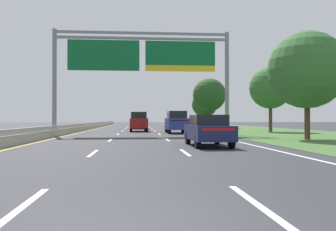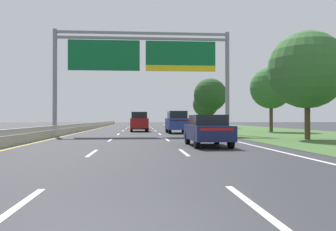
{
  "view_description": "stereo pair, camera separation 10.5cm",
  "coord_description": "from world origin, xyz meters",
  "px_view_note": "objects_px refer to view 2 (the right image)",
  "views": [
    {
      "loc": [
        -0.05,
        -4.27,
        1.37
      ],
      "look_at": [
        2.0,
        20.75,
        1.6
      ],
      "focal_mm": 38.98,
      "sensor_mm": 36.0,
      "label": 1
    },
    {
      "loc": [
        0.05,
        -4.28,
        1.37
      ],
      "look_at": [
        2.0,
        20.75,
        1.6
      ],
      "focal_mm": 38.98,
      "sensor_mm": 36.0,
      "label": 2
    }
  ],
  "objects_px": {
    "car_navy_right_lane_sedan": "(208,130)",
    "roadside_tree_far": "(210,95)",
    "roadside_tree_near": "(307,70)",
    "roadside_tree_distant": "(206,104)",
    "car_red_centre_lane_suv": "(139,121)",
    "overhead_sign_gantry": "(143,60)",
    "roadside_tree_mid": "(271,88)",
    "pickup_truck_gold": "(140,121)",
    "car_blue_right_lane_suv": "(177,122)"
  },
  "relations": [
    {
      "from": "car_blue_right_lane_suv",
      "to": "overhead_sign_gantry",
      "type": "bearing_deg",
      "value": 137.59
    },
    {
      "from": "car_navy_right_lane_sedan",
      "to": "roadside_tree_near",
      "type": "bearing_deg",
      "value": -57.29
    },
    {
      "from": "car_blue_right_lane_suv",
      "to": "roadside_tree_distant",
      "type": "relative_size",
      "value": 0.74
    },
    {
      "from": "roadside_tree_distant",
      "to": "roadside_tree_far",
      "type": "bearing_deg",
      "value": -96.99
    },
    {
      "from": "roadside_tree_near",
      "to": "overhead_sign_gantry",
      "type": "bearing_deg",
      "value": 143.43
    },
    {
      "from": "pickup_truck_gold",
      "to": "car_navy_right_lane_sedan",
      "type": "xyz_separation_m",
      "value": [
        3.4,
        -32.84,
        -0.26
      ]
    },
    {
      "from": "car_navy_right_lane_sedan",
      "to": "roadside_tree_far",
      "type": "height_order",
      "value": "roadside_tree_far"
    },
    {
      "from": "overhead_sign_gantry",
      "to": "roadside_tree_distant",
      "type": "distance_m",
      "value": 36.3
    },
    {
      "from": "pickup_truck_gold",
      "to": "roadside_tree_near",
      "type": "height_order",
      "value": "roadside_tree_near"
    },
    {
      "from": "roadside_tree_mid",
      "to": "roadside_tree_distant",
      "type": "height_order",
      "value": "roadside_tree_mid"
    },
    {
      "from": "overhead_sign_gantry",
      "to": "pickup_truck_gold",
      "type": "height_order",
      "value": "overhead_sign_gantry"
    },
    {
      "from": "overhead_sign_gantry",
      "to": "roadside_tree_near",
      "type": "relative_size",
      "value": 2.11
    },
    {
      "from": "car_navy_right_lane_sedan",
      "to": "car_blue_right_lane_suv",
      "type": "bearing_deg",
      "value": -1.26
    },
    {
      "from": "car_navy_right_lane_sedan",
      "to": "car_red_centre_lane_suv",
      "type": "xyz_separation_m",
      "value": [
        -3.48,
        21.71,
        0.28
      ]
    },
    {
      "from": "car_red_centre_lane_suv",
      "to": "roadside_tree_far",
      "type": "height_order",
      "value": "roadside_tree_far"
    },
    {
      "from": "pickup_truck_gold",
      "to": "car_navy_right_lane_sedan",
      "type": "height_order",
      "value": "pickup_truck_gold"
    },
    {
      "from": "car_red_centre_lane_suv",
      "to": "roadside_tree_mid",
      "type": "relative_size",
      "value": 0.69
    },
    {
      "from": "car_navy_right_lane_sedan",
      "to": "roadside_tree_near",
      "type": "relative_size",
      "value": 0.62
    },
    {
      "from": "pickup_truck_gold",
      "to": "car_navy_right_lane_sedan",
      "type": "bearing_deg",
      "value": -173.85
    },
    {
      "from": "overhead_sign_gantry",
      "to": "roadside_tree_near",
      "type": "distance_m",
      "value": 13.47
    },
    {
      "from": "car_red_centre_lane_suv",
      "to": "roadside_tree_near",
      "type": "relative_size",
      "value": 0.66
    },
    {
      "from": "roadside_tree_distant",
      "to": "pickup_truck_gold",
      "type": "bearing_deg",
      "value": -129.61
    },
    {
      "from": "overhead_sign_gantry",
      "to": "car_navy_right_lane_sedan",
      "type": "height_order",
      "value": "overhead_sign_gantry"
    },
    {
      "from": "overhead_sign_gantry",
      "to": "roadside_tree_mid",
      "type": "distance_m",
      "value": 14.94
    },
    {
      "from": "car_red_centre_lane_suv",
      "to": "pickup_truck_gold",
      "type": "bearing_deg",
      "value": -1.53
    },
    {
      "from": "car_blue_right_lane_suv",
      "to": "car_red_centre_lane_suv",
      "type": "xyz_separation_m",
      "value": [
        -3.62,
        5.11,
        0.0
      ]
    },
    {
      "from": "roadside_tree_far",
      "to": "overhead_sign_gantry",
      "type": "bearing_deg",
      "value": -114.34
    },
    {
      "from": "car_red_centre_lane_suv",
      "to": "roadside_tree_far",
      "type": "xyz_separation_m",
      "value": [
        10.57,
        13.9,
        3.86
      ]
    },
    {
      "from": "car_red_centre_lane_suv",
      "to": "roadside_tree_distant",
      "type": "distance_m",
      "value": 28.36
    },
    {
      "from": "roadside_tree_distant",
      "to": "car_red_centre_lane_suv",
      "type": "bearing_deg",
      "value": -115.17
    },
    {
      "from": "car_red_centre_lane_suv",
      "to": "roadside_tree_near",
      "type": "bearing_deg",
      "value": -147.66
    },
    {
      "from": "roadside_tree_near",
      "to": "roadside_tree_distant",
      "type": "distance_m",
      "value": 42.26
    },
    {
      "from": "car_blue_right_lane_suv",
      "to": "roadside_tree_distant",
      "type": "xyz_separation_m",
      "value": [
        8.38,
        30.64,
        2.9
      ]
    },
    {
      "from": "roadside_tree_near",
      "to": "roadside_tree_mid",
      "type": "bearing_deg",
      "value": 78.88
    },
    {
      "from": "pickup_truck_gold",
      "to": "roadside_tree_near",
      "type": "xyz_separation_m",
      "value": [
        10.96,
        -27.84,
        3.51
      ]
    },
    {
      "from": "roadside_tree_mid",
      "to": "roadside_tree_far",
      "type": "distance_m",
      "value": 16.82
    },
    {
      "from": "roadside_tree_mid",
      "to": "overhead_sign_gantry",
      "type": "bearing_deg",
      "value": -155.46
    },
    {
      "from": "overhead_sign_gantry",
      "to": "car_navy_right_lane_sedan",
      "type": "bearing_deg",
      "value": -76.32
    },
    {
      "from": "car_blue_right_lane_suv",
      "to": "roadside_tree_mid",
      "type": "distance_m",
      "value": 11.07
    },
    {
      "from": "pickup_truck_gold",
      "to": "car_blue_right_lane_suv",
      "type": "xyz_separation_m",
      "value": [
        3.54,
        -16.24,
        0.02
      ]
    },
    {
      "from": "roadside_tree_near",
      "to": "roadside_tree_distant",
      "type": "height_order",
      "value": "roadside_tree_near"
    },
    {
      "from": "car_red_centre_lane_suv",
      "to": "roadside_tree_far",
      "type": "distance_m",
      "value": 17.89
    },
    {
      "from": "car_red_centre_lane_suv",
      "to": "roadside_tree_distant",
      "type": "relative_size",
      "value": 0.75
    },
    {
      "from": "pickup_truck_gold",
      "to": "roadside_tree_distant",
      "type": "xyz_separation_m",
      "value": [
        11.92,
        14.4,
        2.93
      ]
    },
    {
      "from": "pickup_truck_gold",
      "to": "car_red_centre_lane_suv",
      "type": "xyz_separation_m",
      "value": [
        -0.08,
        -11.13,
        0.02
      ]
    },
    {
      "from": "overhead_sign_gantry",
      "to": "car_blue_right_lane_suv",
      "type": "bearing_deg",
      "value": 47.9
    },
    {
      "from": "overhead_sign_gantry",
      "to": "car_red_centre_lane_suv",
      "type": "xyz_separation_m",
      "value": [
        -0.32,
        8.76,
        -5.26
      ]
    },
    {
      "from": "pickup_truck_gold",
      "to": "roadside_tree_mid",
      "type": "xyz_separation_m",
      "value": [
        13.74,
        -13.73,
        3.54
      ]
    },
    {
      "from": "car_navy_right_lane_sedan",
      "to": "roadside_tree_far",
      "type": "xyz_separation_m",
      "value": [
        7.1,
        35.62,
        4.14
      ]
    },
    {
      "from": "pickup_truck_gold",
      "to": "car_blue_right_lane_suv",
      "type": "bearing_deg",
      "value": -167.45
    }
  ]
}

